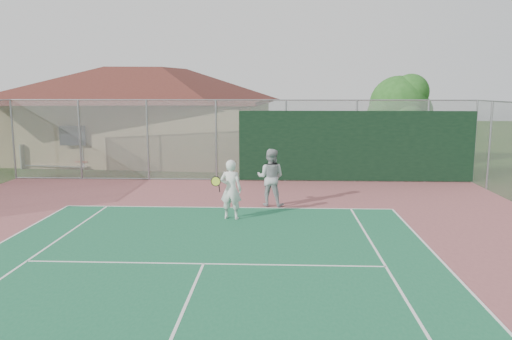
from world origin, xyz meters
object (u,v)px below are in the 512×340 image
Objects in this scene: player_grey_back at (271,178)px; tree at (400,107)px; bleachers at (63,154)px; clubhouse at (148,104)px; player_white_front at (231,190)px.

tree is at bearing -113.20° from player_grey_back.
bleachers is 13.65m from player_grey_back.
clubhouse reaches higher than tree.
player_grey_back is (7.12, -11.51, -2.12)m from clubhouse.
tree is (17.14, 0.36, 2.44)m from bleachers.
bleachers is 1.81× the size of player_grey_back.
bleachers is 13.99m from player_white_front.
bleachers is 0.75× the size of tree.
player_grey_back is at bearing -53.67° from clubhouse.
bleachers is at bearing -178.80° from tree.
player_white_front is 2.17m from player_grey_back.
clubhouse is 13.72m from tree.
player_white_front is at bearing -61.41° from clubhouse.
player_grey_back is (10.83, -8.31, 0.32)m from bleachers.
player_white_front is (9.65, -10.13, 0.27)m from bleachers.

